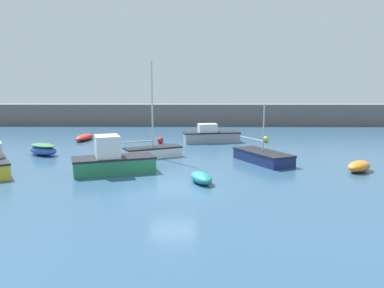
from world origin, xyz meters
TOP-DOWN VIEW (x-y plane):
  - ground_plane at (0.00, 0.00)m, footprint 120.00×120.00m
  - harbor_breakwater at (0.00, 32.78)m, footprint 67.43×3.41m
  - sailboat_tall_mast at (-2.02, 8.50)m, footprint 4.52×3.33m
  - cabin_cruiser_white at (2.67, 16.13)m, footprint 5.58×2.68m
  - dinghy_near_pier at (11.60, 3.84)m, footprint 2.34×2.36m
  - motorboat_with_cabin at (-3.98, 3.41)m, footprint 5.44×3.67m
  - sailboat_short_mast at (5.99, 6.64)m, footprint 3.91×5.21m
  - rowboat_with_red_cover at (-10.75, 9.34)m, footprint 3.13×2.71m
  - fishing_dinghy_green at (1.54, 0.92)m, footprint 1.69×2.36m
  - rowboat_blue_near at (-9.88, 17.40)m, footprint 1.55×3.56m
  - mooring_buoy_orange at (-11.79, 12.89)m, footprint 0.38×0.38m
  - mooring_buoy_yellow at (7.97, 16.32)m, footprint 0.56×0.56m
  - mooring_buoy_red at (-2.10, 15.38)m, footprint 0.59×0.59m

SIDE VIEW (x-z plane):
  - ground_plane at x=0.00m, z-range -0.20..0.00m
  - mooring_buoy_orange at x=-11.79m, z-range 0.00..0.38m
  - mooring_buoy_yellow at x=7.97m, z-range 0.00..0.56m
  - mooring_buoy_red at x=-2.10m, z-range 0.00..0.59m
  - rowboat_blue_near at x=-9.88m, z-range 0.00..0.60m
  - fishing_dinghy_green at x=1.54m, z-range 0.00..0.60m
  - dinghy_near_pier at x=11.60m, z-range 0.00..0.68m
  - sailboat_short_mast at x=5.99m, z-range -1.66..2.49m
  - rowboat_with_red_cover at x=-10.75m, z-range 0.00..0.90m
  - sailboat_tall_mast at x=-2.02m, z-range -3.12..4.08m
  - cabin_cruiser_white at x=2.67m, z-range -0.24..1.56m
  - motorboat_with_cabin at x=-3.98m, z-range -0.38..1.98m
  - harbor_breakwater at x=0.00m, z-range 0.00..2.86m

